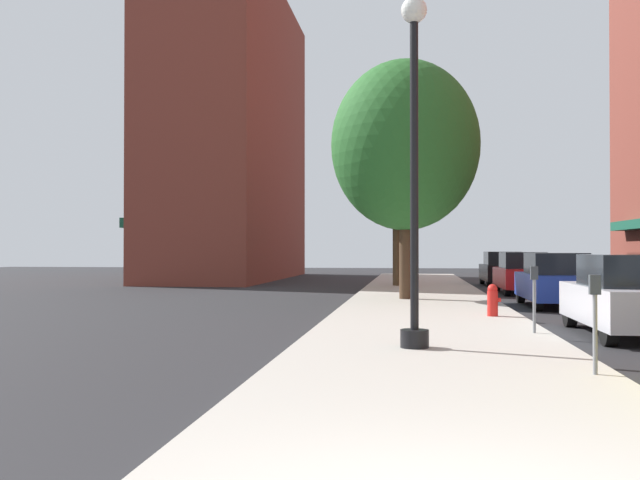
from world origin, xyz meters
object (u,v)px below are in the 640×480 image
Objects in this scene: tree_mid at (405,146)px; car_silver at (628,297)px; car_blue at (555,281)px; parking_meter_near at (534,291)px; lamppost at (414,164)px; fire_hydrant at (493,300)px; car_red at (522,273)px; parking_meter_far at (595,311)px; tree_near at (397,183)px; car_black at (502,269)px.

tree_mid reaches higher than car_silver.
car_silver is 7.31m from car_blue.
lamppost is at bearing -134.44° from parking_meter_near.
car_blue reaches higher than parking_meter_near.
car_red is at bearing 77.89° from fire_hydrant.
lamppost is 6.73m from fire_hydrant.
parking_meter_far is 0.16× the size of tree_mid.
tree_near is 18.48m from car_silver.
car_blue is at bearing -16.62° from tree_mid.
car_red is (1.95, 14.50, -0.14)m from parking_meter_near.
car_blue is 1.00× the size of car_black.
car_black is at bearing 85.61° from parking_meter_far.
lamppost is at bearing -104.27° from car_red.
tree_near reaches higher than car_black.
parking_meter_near is (0.42, -3.47, 0.43)m from fire_hydrant.
lamppost is 1.37× the size of car_red.
fire_hydrant is 17.47m from car_black.
parking_meter_far is at bearing -87.07° from fire_hydrant.
parking_meter_far is 19.24m from car_red.
tree_mid is 1.86× the size of car_red.
parking_meter_near is 0.30× the size of car_red.
fire_hydrant is 0.18× the size of car_red.
tree_near is (-3.06, 18.00, 3.85)m from parking_meter_near.
parking_meter_near is at bearing -97.65° from car_red.
car_silver is 1.00× the size of car_black.
tree_near is at bearing 99.66° from parking_meter_near.
parking_meter_near is 20.87m from car_black.
tree_mid is 13.09m from car_black.
parking_meter_far is 14.86m from tree_mid.
parking_meter_near is 2.07m from car_silver.
fire_hydrant is at bearing -98.11° from car_black.
car_silver is at bearing -89.99° from car_red.
lamppost is 5.80m from car_silver.
car_silver is (1.95, 5.31, -0.14)m from parking_meter_far.
car_red is (0.00, 13.83, 0.00)m from car_silver.
lamppost reaches higher than car_black.
tree_mid is 8.19m from car_red.
tree_near reaches higher than lamppost.
car_red is at bearing 84.18° from parking_meter_far.
parking_meter_near is 18.66m from tree_near.
lamppost reaches higher than fire_hydrant.
parking_meter_near is at bearing -102.65° from car_blue.
car_red is 6.28m from car_black.
car_blue is at bearing -90.33° from car_black.
parking_meter_near reaches higher than fire_hydrant.
car_silver and car_black have the same top height.
car_silver is 20.11m from car_black.
tree_near reaches higher than car_red.
car_red is at bearing -90.33° from car_black.
car_black reaches higher than parking_meter_far.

